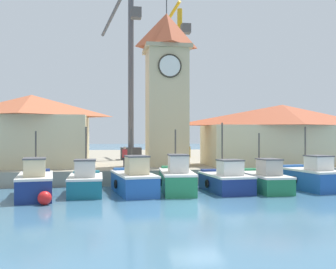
{
  "coord_description": "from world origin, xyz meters",
  "views": [
    {
      "loc": [
        -4.28,
        -18.53,
        3.4
      ],
      "look_at": [
        0.21,
        10.15,
        3.5
      ],
      "focal_mm": 42.0,
      "sensor_mm": 36.0,
      "label": 1
    }
  ],
  "objects_px": {
    "fishing_boat_left_outer": "(86,182)",
    "mooring_buoy": "(45,198)",
    "fishing_boat_left_inner": "(134,180)",
    "warehouse_right": "(282,134)",
    "clock_tower": "(167,85)",
    "fishing_boat_mid_left": "(177,179)",
    "fishing_boat_mid_right": "(264,179)",
    "fishing_boat_right_inner": "(311,177)",
    "fishing_boat_far_left": "(35,183)",
    "warehouse_left": "(31,130)",
    "port_crane_far": "(130,92)",
    "dock_worker_near_tower": "(125,158)",
    "port_crane_near": "(179,100)",
    "fishing_boat_center": "(226,180)"
  },
  "relations": [
    {
      "from": "fishing_boat_left_outer",
      "to": "mooring_buoy",
      "type": "bearing_deg",
      "value": -119.29
    },
    {
      "from": "fishing_boat_left_inner",
      "to": "warehouse_right",
      "type": "relative_size",
      "value": 0.4
    },
    {
      "from": "fishing_boat_left_outer",
      "to": "clock_tower",
      "type": "bearing_deg",
      "value": 52.01
    },
    {
      "from": "fishing_boat_mid_left",
      "to": "fishing_boat_mid_right",
      "type": "relative_size",
      "value": 1.02
    },
    {
      "from": "fishing_boat_mid_right",
      "to": "clock_tower",
      "type": "xyz_separation_m",
      "value": [
        -4.94,
        7.6,
        6.78
      ]
    },
    {
      "from": "fishing_boat_right_inner",
      "to": "fishing_boat_mid_right",
      "type": "bearing_deg",
      "value": 179.35
    },
    {
      "from": "clock_tower",
      "to": "fishing_boat_left_outer",
      "type": "bearing_deg",
      "value": -127.99
    },
    {
      "from": "fishing_boat_left_inner",
      "to": "fishing_boat_far_left",
      "type": "bearing_deg",
      "value": -173.15
    },
    {
      "from": "warehouse_left",
      "to": "port_crane_far",
      "type": "relative_size",
      "value": 0.49
    },
    {
      "from": "fishing_boat_left_inner",
      "to": "fishing_boat_right_inner",
      "type": "xyz_separation_m",
      "value": [
        11.21,
        -0.04,
        0.01
      ]
    },
    {
      "from": "fishing_boat_left_inner",
      "to": "port_crane_far",
      "type": "distance_m",
      "value": 17.83
    },
    {
      "from": "clock_tower",
      "to": "fishing_boat_mid_right",
      "type": "bearing_deg",
      "value": -57.01
    },
    {
      "from": "dock_worker_near_tower",
      "to": "warehouse_right",
      "type": "bearing_deg",
      "value": 12.92
    },
    {
      "from": "warehouse_left",
      "to": "port_crane_far",
      "type": "distance_m",
      "value": 11.91
    },
    {
      "from": "fishing_boat_mid_left",
      "to": "port_crane_far",
      "type": "relative_size",
      "value": 0.29
    },
    {
      "from": "warehouse_left",
      "to": "fishing_boat_left_outer",
      "type": "bearing_deg",
      "value": -61.74
    },
    {
      "from": "fishing_boat_left_outer",
      "to": "clock_tower",
      "type": "distance_m",
      "value": 11.74
    },
    {
      "from": "warehouse_right",
      "to": "dock_worker_near_tower",
      "type": "bearing_deg",
      "value": -167.08
    },
    {
      "from": "fishing_boat_far_left",
      "to": "fishing_boat_right_inner",
      "type": "distance_m",
      "value": 16.69
    },
    {
      "from": "fishing_boat_left_outer",
      "to": "clock_tower",
      "type": "height_order",
      "value": "clock_tower"
    },
    {
      "from": "port_crane_near",
      "to": "fishing_boat_mid_left",
      "type": "bearing_deg",
      "value": -101.02
    },
    {
      "from": "fishing_boat_mid_right",
      "to": "warehouse_left",
      "type": "bearing_deg",
      "value": 151.03
    },
    {
      "from": "port_crane_far",
      "to": "fishing_boat_far_left",
      "type": "bearing_deg",
      "value": -109.92
    },
    {
      "from": "clock_tower",
      "to": "warehouse_right",
      "type": "height_order",
      "value": "clock_tower"
    },
    {
      "from": "warehouse_left",
      "to": "fishing_boat_mid_left",
      "type": "bearing_deg",
      "value": -40.07
    },
    {
      "from": "fishing_boat_mid_left",
      "to": "port_crane_far",
      "type": "distance_m",
      "value": 17.76
    },
    {
      "from": "fishing_boat_mid_left",
      "to": "dock_worker_near_tower",
      "type": "relative_size",
      "value": 3.28
    },
    {
      "from": "fishing_boat_mid_right",
      "to": "mooring_buoy",
      "type": "relative_size",
      "value": 7.61
    },
    {
      "from": "fishing_boat_far_left",
      "to": "warehouse_right",
      "type": "height_order",
      "value": "warehouse_right"
    },
    {
      "from": "clock_tower",
      "to": "port_crane_far",
      "type": "xyz_separation_m",
      "value": [
        -2.43,
        8.76,
        0.37
      ]
    },
    {
      "from": "fishing_boat_far_left",
      "to": "warehouse_right",
      "type": "distance_m",
      "value": 20.09
    },
    {
      "from": "warehouse_right",
      "to": "port_crane_far",
      "type": "relative_size",
      "value": 0.71
    },
    {
      "from": "fishing_boat_far_left",
      "to": "fishing_boat_left_inner",
      "type": "xyz_separation_m",
      "value": [
        5.47,
        0.66,
        -0.0
      ]
    },
    {
      "from": "port_crane_far",
      "to": "mooring_buoy",
      "type": "distance_m",
      "value": 21.58
    },
    {
      "from": "fishing_boat_mid_left",
      "to": "warehouse_right",
      "type": "height_order",
      "value": "warehouse_right"
    },
    {
      "from": "fishing_boat_mid_right",
      "to": "port_crane_near",
      "type": "xyz_separation_m",
      "value": [
        -1.64,
        19.81,
        6.68
      ]
    },
    {
      "from": "dock_worker_near_tower",
      "to": "warehouse_left",
      "type": "bearing_deg",
      "value": 149.24
    },
    {
      "from": "fishing_boat_mid_right",
      "to": "port_crane_near",
      "type": "bearing_deg",
      "value": 94.73
    },
    {
      "from": "fishing_boat_left_outer",
      "to": "port_crane_near",
      "type": "relative_size",
      "value": 0.24
    },
    {
      "from": "warehouse_right",
      "to": "fishing_boat_left_outer",
      "type": "bearing_deg",
      "value": -154.81
    },
    {
      "from": "port_crane_far",
      "to": "mooring_buoy",
      "type": "xyz_separation_m",
      "value": [
        -5.28,
        -19.54,
        -7.5
      ]
    },
    {
      "from": "fishing_boat_left_inner",
      "to": "warehouse_right",
      "type": "distance_m",
      "value": 14.97
    },
    {
      "from": "fishing_boat_mid_left",
      "to": "warehouse_left",
      "type": "distance_m",
      "value": 13.36
    },
    {
      "from": "warehouse_left",
      "to": "fishing_boat_far_left",
      "type": "bearing_deg",
      "value": -78.44
    },
    {
      "from": "fishing_boat_left_inner",
      "to": "clock_tower",
      "type": "bearing_deg",
      "value": 67.68
    },
    {
      "from": "port_crane_near",
      "to": "warehouse_left",
      "type": "bearing_deg",
      "value": -140.69
    },
    {
      "from": "warehouse_right",
      "to": "mooring_buoy",
      "type": "distance_m",
      "value": 20.54
    },
    {
      "from": "clock_tower",
      "to": "dock_worker_near_tower",
      "type": "xyz_separation_m",
      "value": [
        -3.45,
        -3.25,
        -5.58
      ]
    },
    {
      "from": "fishing_boat_center",
      "to": "clock_tower",
      "type": "height_order",
      "value": "clock_tower"
    },
    {
      "from": "warehouse_right",
      "to": "fishing_boat_mid_right",
      "type": "bearing_deg",
      "value": -122.56
    }
  ]
}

